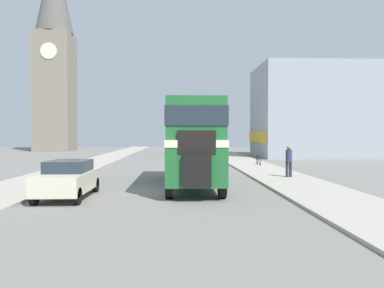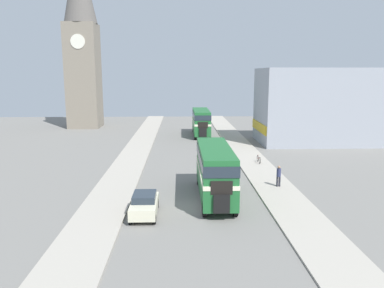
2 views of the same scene
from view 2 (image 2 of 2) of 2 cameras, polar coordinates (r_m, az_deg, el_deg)
ground_plane at (r=27.22m, az=0.89°, el=-9.84°), size 120.00×120.00×0.00m
sidewalk_right at (r=28.32m, az=14.85°, el=-9.25°), size 3.50×120.00×0.12m
sidewalk_left at (r=27.73m, az=-13.39°, el=-9.62°), size 3.50×120.00×0.12m
double_decker_bus at (r=28.81m, az=3.53°, el=-3.69°), size 2.42×9.55×4.03m
bus_distant at (r=58.70m, az=1.40°, el=3.63°), size 2.46×9.55×4.06m
car_parked_near at (r=26.01m, az=-7.26°, el=-9.10°), size 1.74×3.93×1.50m
pedestrian_walking at (r=32.54m, az=13.07°, el=-4.60°), size 0.36×0.36×1.80m
bicycle_on_pavement at (r=40.96m, az=10.14°, el=-2.31°), size 0.05×1.76×0.78m
church_tower at (r=70.94m, az=-16.50°, el=15.72°), size 5.70×5.70×32.03m
shop_building_block at (r=55.56m, az=19.49°, el=5.49°), size 18.11×9.40×10.34m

